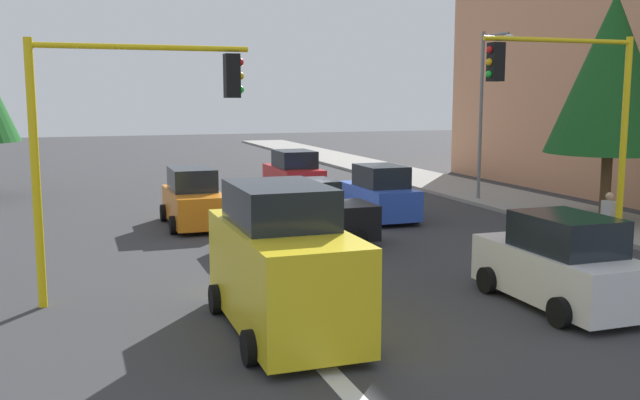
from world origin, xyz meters
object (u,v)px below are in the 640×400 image
(car_red, at_px, (293,174))
(delivery_van_yellow, at_px, (282,264))
(street_lamp_curbside, at_px, (487,97))
(car_black, at_px, (303,216))
(traffic_signal_near_left, at_px, (572,103))
(tree_roadside_near, at_px, (612,74))
(car_orange, at_px, (193,200))
(car_blue, at_px, (379,195))
(traffic_signal_near_right, at_px, (125,118))
(car_white, at_px, (560,264))
(pedestrian_crossing, at_px, (608,220))

(car_red, bearing_deg, delivery_van_yellow, -17.65)
(street_lamp_curbside, distance_m, car_black, 11.68)
(traffic_signal_near_left, relative_size, tree_roadside_near, 0.76)
(traffic_signal_near_left, distance_m, car_orange, 12.56)
(tree_roadside_near, bearing_deg, car_blue, -116.35)
(car_red, bearing_deg, traffic_signal_near_right, -28.97)
(delivery_van_yellow, distance_m, car_blue, 12.49)
(tree_roadside_near, relative_size, car_black, 1.87)
(car_white, bearing_deg, tree_roadside_near, 134.39)
(car_black, bearing_deg, pedestrian_crossing, 66.60)
(car_red, distance_m, pedestrian_crossing, 15.33)
(tree_roadside_near, height_order, pedestrian_crossing, tree_roadside_near)
(traffic_signal_near_left, distance_m, car_black, 8.08)
(car_white, bearing_deg, traffic_signal_near_left, 140.31)
(traffic_signal_near_right, height_order, car_red, traffic_signal_near_right)
(delivery_van_yellow, distance_m, car_black, 7.60)
(car_red, distance_m, car_white, 18.52)
(traffic_signal_near_left, height_order, traffic_signal_near_right, traffic_signal_near_left)
(delivery_van_yellow, distance_m, car_white, 6.00)
(street_lamp_curbside, bearing_deg, car_white, -25.88)
(traffic_signal_near_right, distance_m, street_lamp_curbside, 17.72)
(street_lamp_curbside, bearing_deg, pedestrian_crossing, -9.96)
(delivery_van_yellow, relative_size, car_white, 1.17)
(car_black, relative_size, pedestrian_crossing, 2.46)
(traffic_signal_near_right, bearing_deg, delivery_van_yellow, 39.41)
(car_black, bearing_deg, traffic_signal_near_right, -52.60)
(traffic_signal_near_left, xyz_separation_m, car_blue, (-7.45, -2.21, -3.32))
(car_orange, distance_m, car_white, 13.26)
(street_lamp_curbside, xyz_separation_m, car_orange, (1.19, -12.17, -3.45))
(street_lamp_curbside, height_order, car_red, street_lamp_curbside)
(car_black, xyz_separation_m, car_orange, (-4.42, -2.52, -0.00))
(car_orange, bearing_deg, pedestrian_crossing, 53.24)
(traffic_signal_near_left, distance_m, pedestrian_crossing, 3.83)
(car_red, bearing_deg, traffic_signal_near_left, 11.69)
(car_black, height_order, car_orange, same)
(car_black, bearing_deg, car_orange, -150.25)
(traffic_signal_near_left, bearing_deg, pedestrian_crossing, 105.50)
(delivery_van_yellow, bearing_deg, tree_roadside_near, 117.53)
(street_lamp_curbside, xyz_separation_m, car_red, (-5.41, -6.56, -3.45))
(traffic_signal_near_left, distance_m, tree_roadside_near, 6.28)
(traffic_signal_near_right, relative_size, street_lamp_curbside, 0.80)
(delivery_van_yellow, distance_m, car_orange, 11.53)
(street_lamp_curbside, height_order, car_white, street_lamp_curbside)
(pedestrian_crossing, bearing_deg, car_black, -113.40)
(car_blue, xyz_separation_m, car_black, (3.45, -3.98, 0.00))
(car_black, distance_m, pedestrian_crossing, 8.77)
(car_white, bearing_deg, car_blue, 176.39)
(traffic_signal_near_left, xyz_separation_m, pedestrian_crossing, (-0.52, 1.86, -3.31))
(tree_roadside_near, xyz_separation_m, delivery_van_yellow, (7.10, -13.63, -3.86))
(delivery_van_yellow, height_order, car_red, delivery_van_yellow)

